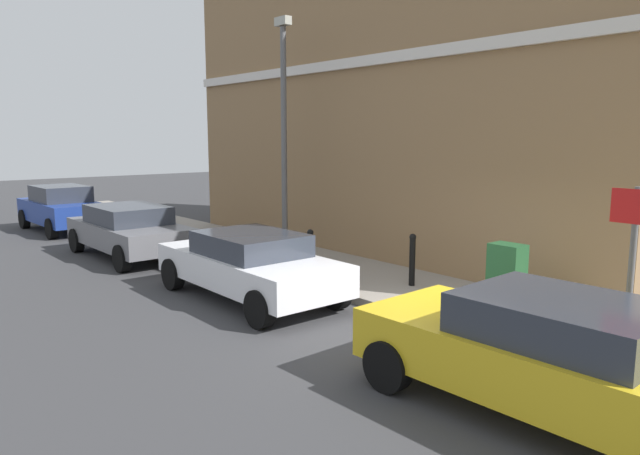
# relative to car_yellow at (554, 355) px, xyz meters

# --- Properties ---
(ground) EXTENTS (80.00, 80.00, 0.00)m
(ground) POSITION_rel_car_yellow_xyz_m (0.80, 2.74, -0.72)
(ground) COLOR #38383A
(sidewalk) EXTENTS (2.60, 30.00, 0.15)m
(sidewalk) POSITION_rel_car_yellow_xyz_m (2.70, 8.74, -0.65)
(sidewalk) COLOR gray
(sidewalk) RESTS_ON ground
(corner_building) EXTENTS (6.42, 13.66, 7.57)m
(corner_building) POSITION_rel_car_yellow_xyz_m (7.15, 7.57, 3.06)
(corner_building) COLOR olive
(corner_building) RESTS_ON ground
(car_yellow) EXTENTS (1.95, 4.40, 1.37)m
(car_yellow) POSITION_rel_car_yellow_xyz_m (0.00, 0.00, 0.00)
(car_yellow) COLOR gold
(car_yellow) RESTS_ON ground
(car_white) EXTENTS (1.90, 4.25, 1.29)m
(car_white) POSITION_rel_car_yellow_xyz_m (0.13, 6.13, -0.04)
(car_white) COLOR silver
(car_white) RESTS_ON ground
(car_grey) EXTENTS (1.92, 4.20, 1.32)m
(car_grey) POSITION_rel_car_yellow_xyz_m (-0.04, 11.43, -0.01)
(car_grey) COLOR slate
(car_grey) RESTS_ON ground
(car_blue) EXTENTS (1.86, 3.96, 1.49)m
(car_blue) POSITION_rel_car_yellow_xyz_m (-0.07, 16.93, 0.05)
(car_blue) COLOR navy
(car_blue) RESTS_ON ground
(utility_cabinet) EXTENTS (0.46, 0.61, 1.15)m
(utility_cabinet) POSITION_rel_car_yellow_xyz_m (2.72, 2.28, -0.04)
(utility_cabinet) COLOR #1E4C28
(utility_cabinet) RESTS_ON sidewalk
(bollard_near_cabinet) EXTENTS (0.14, 0.14, 1.04)m
(bollard_near_cabinet) POSITION_rel_car_yellow_xyz_m (2.82, 4.42, -0.02)
(bollard_near_cabinet) COLOR black
(bollard_near_cabinet) RESTS_ON sidewalk
(bollard_far_kerb) EXTENTS (0.14, 0.14, 1.04)m
(bollard_far_kerb) POSITION_rel_car_yellow_xyz_m (1.65, 6.16, -0.02)
(bollard_far_kerb) COLOR black
(bollard_far_kerb) RESTS_ON sidewalk
(street_sign) EXTENTS (0.08, 0.60, 2.30)m
(street_sign) POSITION_rel_car_yellow_xyz_m (1.87, 0.00, 0.94)
(street_sign) COLOR #59595B
(street_sign) RESTS_ON sidewalk
(lamppost) EXTENTS (0.20, 0.44, 5.72)m
(lamppost) POSITION_rel_car_yellow_xyz_m (2.80, 8.57, 2.58)
(lamppost) COLOR #59595B
(lamppost) RESTS_ON sidewalk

